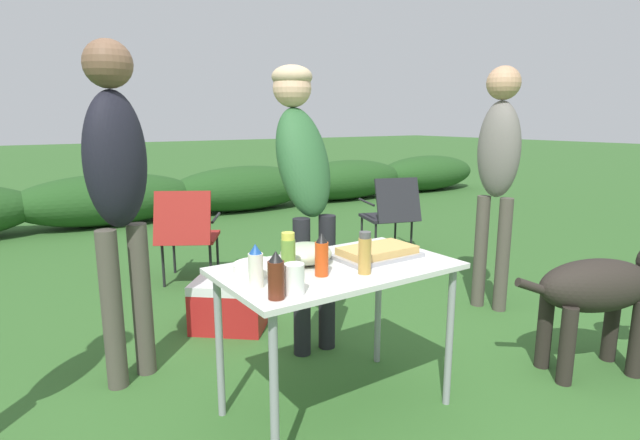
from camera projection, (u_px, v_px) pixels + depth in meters
The scene contains 19 objects.
ground_plane at pixel (336, 409), 2.48m from camera, with size 60.00×60.00×0.00m, color #336028.
shrub_hedge at pixel (108, 200), 6.70m from camera, with size 14.40×0.90×0.69m.
folding_table at pixel (337, 281), 2.35m from camera, with size 1.10×0.64×0.74m.
food_tray at pixel (377, 253), 2.46m from camera, with size 0.42×0.24×0.06m.
plate_stack at pixel (258, 267), 2.24m from camera, with size 0.22×0.22×0.04m, color white.
mixing_bowl at pixel (306, 253), 2.36m from camera, with size 0.25×0.25×0.10m, color #ADBC99.
paper_cup_stack at pixel (294, 279), 1.94m from camera, with size 0.08×0.08×0.12m, color white.
bbq_sauce_bottle at pixel (276, 276), 1.89m from camera, with size 0.06×0.06×0.19m.
spice_jar at pixel (365, 253), 2.19m from camera, with size 0.06×0.06×0.19m.
mayo_bottle at pixel (256, 267), 2.02m from camera, with size 0.06×0.06×0.18m.
hot_sauce_bottle at pixel (322, 255), 2.16m from camera, with size 0.06×0.06×0.19m.
relish_jar at pixel (288, 257), 2.12m from camera, with size 0.06×0.06×0.20m.
standing_person_in_red_jacket at pixel (303, 168), 2.99m from camera, with size 0.34×0.49×1.73m.
standing_person_with_beanie at pixel (498, 161), 3.59m from camera, with size 0.30×0.36×1.78m.
standing_person_in_navy_coat at pixel (117, 180), 2.54m from camera, with size 0.40×0.35×1.80m.
dog at pixel (606, 289), 2.77m from camera, with size 1.02×0.54×0.73m.
camp_chair_green_behind_table at pixel (187, 231), 4.28m from camera, with size 0.70×0.74×0.83m.
camp_chair_near_hedge at pixel (391, 212), 5.17m from camera, with size 0.62×0.70×0.83m.
cooler_box at pixel (229, 305), 3.39m from camera, with size 0.57×0.55×0.34m.
Camera 1 is at (-1.31, -1.82, 1.41)m, focal length 28.00 mm.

